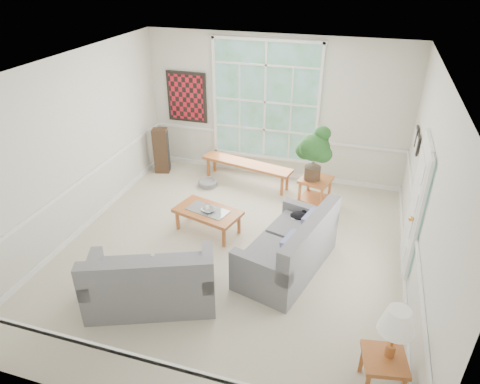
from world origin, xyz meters
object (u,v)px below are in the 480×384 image
loveseat_front (150,274)px  side_table (382,372)px  end_table (315,191)px  coffee_table (208,221)px  loveseat_right (287,241)px

loveseat_front → side_table: loveseat_front is taller
end_table → coffee_table: bearing=-137.9°
loveseat_right → side_table: (1.45, -1.79, -0.25)m
loveseat_right → end_table: bearing=101.5°
end_table → side_table: (1.32, -3.88, -0.04)m
coffee_table → end_table: end_table is taller
loveseat_right → coffee_table: loveseat_right is taller
loveseat_right → end_table: loveseat_right is taller
loveseat_front → coffee_table: size_ratio=1.53×
loveseat_front → end_table: bearing=40.1°
end_table → side_table: bearing=-71.2°
loveseat_right → end_table: (0.13, 2.09, -0.21)m
loveseat_right → loveseat_front: 2.09m
side_table → loveseat_front: bearing=170.5°
side_table → end_table: bearing=108.8°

